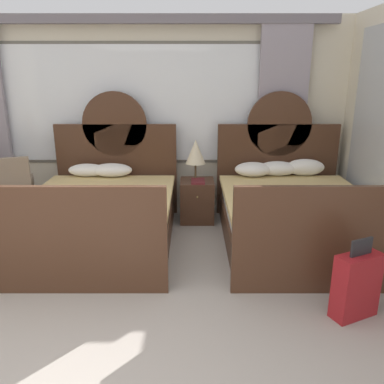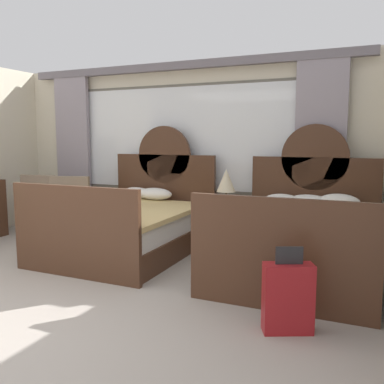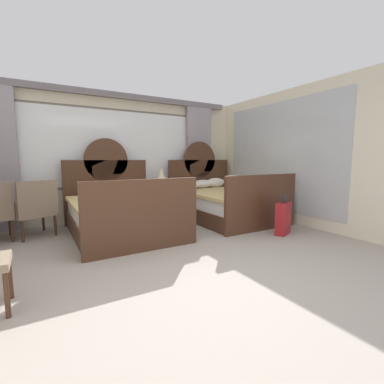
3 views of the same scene
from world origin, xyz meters
name	(u,v)px [view 3 (image 3 of 3)]	position (x,y,z in m)	size (l,w,h in m)	color
ground_plane	(213,287)	(0.00, 0.00, 0.00)	(24.00, 24.00, 0.00)	#9E9389
wall_back_window	(114,154)	(0.00, 3.73, 1.41)	(5.98, 0.22, 2.70)	beige
wall_right_mirror	(291,157)	(3.02, 1.59, 1.35)	(0.08, 4.33, 2.70)	beige
bed_near_window	(121,213)	(-0.23, 2.49, 0.36)	(1.68, 2.21, 1.72)	#472B1C
bed_near_mirror	(224,202)	(2.03, 2.50, 0.36)	(1.68, 2.21, 1.72)	#472B1C
nightstand_between_beds	(163,206)	(0.90, 3.21, 0.28)	(0.45, 0.48, 0.57)	#472B1C
table_lamp_on_nightstand	(161,176)	(0.88, 3.25, 0.94)	(0.27, 0.27, 0.55)	brown
book_on_nightstand	(165,193)	(0.91, 3.12, 0.58)	(0.18, 0.26, 0.03)	maroon
armchair_by_window_left	(34,207)	(-1.54, 2.97, 0.51)	(0.77, 0.77, 0.96)	#84705B
suitcase_on_floor	(283,218)	(2.18, 1.00, 0.28)	(0.42, 0.32, 0.70)	maroon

